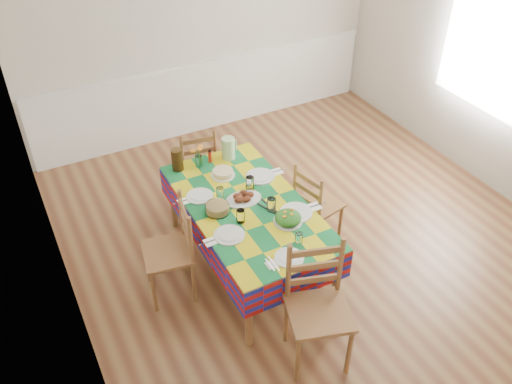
% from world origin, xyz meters
% --- Properties ---
extents(room, '(4.58, 5.08, 2.78)m').
position_xyz_m(room, '(0.00, 0.00, 1.35)').
color(room, brown).
rests_on(room, ground).
extents(wainscot, '(4.41, 0.06, 0.92)m').
position_xyz_m(wainscot, '(0.00, 2.48, 0.49)').
color(wainscot, white).
rests_on(wainscot, room).
extents(window_right, '(0.00, 1.40, 1.40)m').
position_xyz_m(window_right, '(2.23, 0.30, 1.50)').
color(window_right, white).
rests_on(window_right, room).
extents(dining_table, '(0.97, 1.80, 0.70)m').
position_xyz_m(dining_table, '(-0.71, 0.01, 0.62)').
color(dining_table, brown).
rests_on(dining_table, room).
extents(setting_near_head, '(0.37, 0.25, 0.11)m').
position_xyz_m(setting_near_head, '(-0.67, -0.69, 0.73)').
color(setting_near_head, silver).
rests_on(setting_near_head, dining_table).
extents(setting_left_near, '(0.46, 0.28, 0.12)m').
position_xyz_m(setting_left_near, '(-0.96, -0.23, 0.73)').
color(setting_left_near, silver).
rests_on(setting_left_near, dining_table).
extents(setting_left_far, '(0.44, 0.26, 0.12)m').
position_xyz_m(setting_left_far, '(-0.98, 0.27, 0.73)').
color(setting_left_far, silver).
rests_on(setting_left_far, dining_table).
extents(setting_right_near, '(0.52, 0.30, 0.13)m').
position_xyz_m(setting_right_near, '(-0.44, -0.24, 0.73)').
color(setting_right_near, silver).
rests_on(setting_right_near, dining_table).
extents(setting_right_far, '(0.50, 0.29, 0.13)m').
position_xyz_m(setting_right_far, '(-0.47, 0.28, 0.73)').
color(setting_right_far, silver).
rests_on(setting_right_far, dining_table).
extents(meat_platter, '(0.33, 0.24, 0.06)m').
position_xyz_m(meat_platter, '(-0.71, 0.09, 0.73)').
color(meat_platter, silver).
rests_on(meat_platter, dining_table).
extents(salad_platter, '(0.25, 0.25, 0.10)m').
position_xyz_m(salad_platter, '(-0.51, -0.35, 0.74)').
color(salad_platter, silver).
rests_on(salad_platter, dining_table).
extents(pasta_bowl, '(0.21, 0.21, 0.07)m').
position_xyz_m(pasta_bowl, '(-0.97, 0.04, 0.74)').
color(pasta_bowl, white).
rests_on(pasta_bowl, dining_table).
extents(cake, '(0.22, 0.22, 0.06)m').
position_xyz_m(cake, '(-0.71, 0.50, 0.73)').
color(cake, silver).
rests_on(cake, dining_table).
extents(serving_utensils, '(0.12, 0.26, 0.01)m').
position_xyz_m(serving_utensils, '(-0.56, -0.10, 0.70)').
color(serving_utensils, black).
rests_on(serving_utensils, dining_table).
extents(flower_vase, '(0.14, 0.12, 0.23)m').
position_xyz_m(flower_vase, '(-0.85, 0.75, 0.80)').
color(flower_vase, white).
rests_on(flower_vase, dining_table).
extents(hot_sauce, '(0.03, 0.03, 0.14)m').
position_xyz_m(hot_sauce, '(-0.72, 0.77, 0.77)').
color(hot_sauce, red).
rests_on(hot_sauce, dining_table).
extents(green_pitcher, '(0.13, 0.13, 0.22)m').
position_xyz_m(green_pitcher, '(-0.53, 0.75, 0.81)').
color(green_pitcher, '#ACD697').
rests_on(green_pitcher, dining_table).
extents(tea_pitcher, '(0.11, 0.11, 0.22)m').
position_xyz_m(tea_pitcher, '(-1.04, 0.80, 0.81)').
color(tea_pitcher, '#311F0A').
rests_on(tea_pitcher, dining_table).
extents(name_card, '(0.08, 0.02, 0.02)m').
position_xyz_m(name_card, '(-0.73, -0.87, 0.71)').
color(name_card, silver).
rests_on(name_card, dining_table).
extents(chair_near, '(0.57, 0.56, 1.04)m').
position_xyz_m(chair_near, '(-0.69, -1.11, 0.51)').
color(chair_near, brown).
rests_on(chair_near, room).
extents(chair_far, '(0.45, 0.44, 0.89)m').
position_xyz_m(chair_far, '(-0.71, 1.15, 0.44)').
color(chair_far, brown).
rests_on(chair_far, room).
extents(chair_left, '(0.47, 0.48, 0.95)m').
position_xyz_m(chair_left, '(-1.42, 0.01, 0.47)').
color(chair_left, brown).
rests_on(chair_left, room).
extents(chair_right, '(0.44, 0.46, 0.88)m').
position_xyz_m(chair_right, '(0.01, 0.00, 0.43)').
color(chair_right, brown).
rests_on(chair_right, room).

